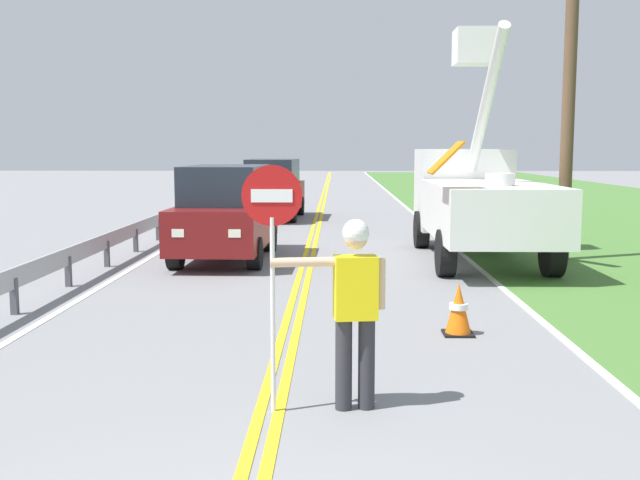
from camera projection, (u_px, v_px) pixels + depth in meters
name	position (u px, v px, depth m)	size (l,w,h in m)	color
centerline_yellow_left	(313.00, 228.00, 23.32)	(0.11, 110.00, 0.01)	yellow
centerline_yellow_right	(319.00, 228.00, 23.32)	(0.11, 110.00, 0.01)	yellow
edge_line_right	(432.00, 229.00, 23.24)	(0.12, 110.00, 0.01)	silver
edge_line_left	(201.00, 228.00, 23.39)	(0.12, 110.00, 0.01)	silver
flagger_worker	(354.00, 302.00, 7.06)	(1.08, 0.30, 1.83)	#2D2D33
stop_sign_paddle	(272.00, 233.00, 6.89)	(0.56, 0.04, 2.33)	silver
utility_bucket_truck	(476.00, 196.00, 16.94)	(2.68, 6.82, 5.20)	white
oncoming_suv_nearest	(226.00, 212.00, 16.71)	(2.00, 4.65, 2.10)	maroon
oncoming_suv_second	(273.00, 189.00, 26.49)	(2.07, 4.67, 2.10)	maroon
utility_pole_near	(571.00, 47.00, 16.25)	(1.80, 0.28, 8.98)	brown
traffic_cone_lead	(458.00, 310.00, 10.00)	(0.40, 0.40, 0.70)	orange
guardrail_left_shoulder	(147.00, 226.00, 19.14)	(0.10, 32.00, 0.71)	#9EA0A3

